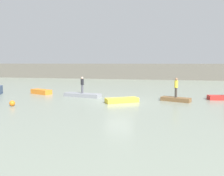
{
  "coord_description": "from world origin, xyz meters",
  "views": [
    {
      "loc": [
        3.83,
        -20.18,
        3.54
      ],
      "look_at": [
        -1.37,
        3.31,
        0.89
      ],
      "focal_mm": 36.88,
      "sensor_mm": 36.0,
      "label": 1
    }
  ],
  "objects_px": {
    "rowboat_yellow": "(122,100)",
    "person_yellow_shirt": "(176,86)",
    "rowboat_grey": "(82,95)",
    "rowboat_orange": "(41,92)",
    "rowboat_brown": "(176,99)",
    "mooring_buoy": "(12,103)",
    "person_dark_shirt": "(82,84)"
  },
  "relations": [
    {
      "from": "person_yellow_shirt",
      "to": "rowboat_orange",
      "type": "bearing_deg",
      "value": 172.57
    },
    {
      "from": "person_yellow_shirt",
      "to": "person_dark_shirt",
      "type": "bearing_deg",
      "value": 175.29
    },
    {
      "from": "rowboat_yellow",
      "to": "person_yellow_shirt",
      "type": "bearing_deg",
      "value": -11.85
    },
    {
      "from": "rowboat_grey",
      "to": "person_dark_shirt",
      "type": "bearing_deg",
      "value": 0.0
    },
    {
      "from": "rowboat_yellow",
      "to": "rowboat_brown",
      "type": "relative_size",
      "value": 1.12
    },
    {
      "from": "rowboat_yellow",
      "to": "person_dark_shirt",
      "type": "distance_m",
      "value": 5.35
    },
    {
      "from": "rowboat_grey",
      "to": "rowboat_yellow",
      "type": "bearing_deg",
      "value": -17.47
    },
    {
      "from": "rowboat_grey",
      "to": "person_dark_shirt",
      "type": "xyz_separation_m",
      "value": [
        0.0,
        0.0,
        1.14
      ]
    },
    {
      "from": "rowboat_grey",
      "to": "person_yellow_shirt",
      "type": "bearing_deg",
      "value": 5.99
    },
    {
      "from": "mooring_buoy",
      "to": "rowboat_orange",
      "type": "bearing_deg",
      "value": 101.56
    },
    {
      "from": "mooring_buoy",
      "to": "rowboat_brown",
      "type": "bearing_deg",
      "value": 21.95
    },
    {
      "from": "rowboat_brown",
      "to": "rowboat_yellow",
      "type": "bearing_deg",
      "value": -139.28
    },
    {
      "from": "person_dark_shirt",
      "to": "rowboat_grey",
      "type": "bearing_deg",
      "value": 0.0
    },
    {
      "from": "rowboat_orange",
      "to": "rowboat_yellow",
      "type": "bearing_deg",
      "value": 3.33
    },
    {
      "from": "person_dark_shirt",
      "to": "mooring_buoy",
      "type": "xyz_separation_m",
      "value": [
        -3.88,
        -6.09,
        -1.1
      ]
    },
    {
      "from": "rowboat_orange",
      "to": "rowboat_grey",
      "type": "distance_m",
      "value": 5.48
    },
    {
      "from": "person_dark_shirt",
      "to": "mooring_buoy",
      "type": "bearing_deg",
      "value": -122.45
    },
    {
      "from": "rowboat_orange",
      "to": "rowboat_grey",
      "type": "relative_size",
      "value": 0.66
    },
    {
      "from": "rowboat_yellow",
      "to": "person_yellow_shirt",
      "type": "height_order",
      "value": "person_yellow_shirt"
    },
    {
      "from": "rowboat_orange",
      "to": "rowboat_brown",
      "type": "xyz_separation_m",
      "value": [
        14.7,
        -1.92,
        -0.07
      ]
    },
    {
      "from": "rowboat_orange",
      "to": "person_yellow_shirt",
      "type": "bearing_deg",
      "value": 15.84
    },
    {
      "from": "rowboat_brown",
      "to": "person_yellow_shirt",
      "type": "relative_size",
      "value": 1.47
    },
    {
      "from": "person_yellow_shirt",
      "to": "rowboat_yellow",
      "type": "bearing_deg",
      "value": -160.26
    },
    {
      "from": "rowboat_brown",
      "to": "rowboat_orange",
      "type": "bearing_deg",
      "value": -166.44
    },
    {
      "from": "rowboat_grey",
      "to": "rowboat_yellow",
      "type": "xyz_separation_m",
      "value": [
        4.61,
        -2.47,
        0.02
      ]
    },
    {
      "from": "rowboat_orange",
      "to": "mooring_buoy",
      "type": "distance_m",
      "value": 7.39
    },
    {
      "from": "person_yellow_shirt",
      "to": "mooring_buoy",
      "type": "xyz_separation_m",
      "value": [
        -13.22,
        -5.32,
        -1.15
      ]
    },
    {
      "from": "person_dark_shirt",
      "to": "rowboat_brown",
      "type": "bearing_deg",
      "value": -4.71
    },
    {
      "from": "rowboat_yellow",
      "to": "person_dark_shirt",
      "type": "height_order",
      "value": "person_dark_shirt"
    },
    {
      "from": "rowboat_grey",
      "to": "person_dark_shirt",
      "type": "distance_m",
      "value": 1.14
    },
    {
      "from": "person_yellow_shirt",
      "to": "person_dark_shirt",
      "type": "xyz_separation_m",
      "value": [
        -9.34,
        0.77,
        -0.05
      ]
    },
    {
      "from": "mooring_buoy",
      "to": "rowboat_yellow",
      "type": "bearing_deg",
      "value": 23.15
    }
  ]
}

